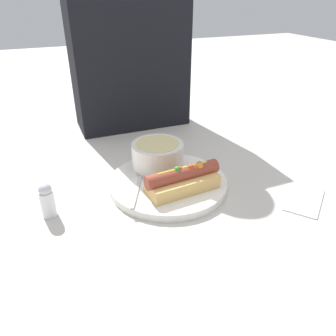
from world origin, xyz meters
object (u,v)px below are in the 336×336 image
(hot_dog, at_px, (183,180))
(spoon, at_px, (140,177))
(seated_diner, at_px, (128,34))
(soup_bowl, at_px, (156,155))
(salt_shaker, at_px, (47,200))

(hot_dog, bearing_deg, spoon, 126.03)
(hot_dog, xyz_separation_m, seated_diner, (0.03, 0.43, 0.22))
(soup_bowl, distance_m, spoon, 0.07)
(spoon, bearing_deg, salt_shaker, 126.98)
(soup_bowl, bearing_deg, seated_diner, 82.66)
(hot_dog, distance_m, soup_bowl, 0.11)
(spoon, distance_m, salt_shaker, 0.20)
(salt_shaker, bearing_deg, soup_bowl, 16.61)
(spoon, height_order, salt_shaker, salt_shaker)
(hot_dog, distance_m, seated_diner, 0.49)
(spoon, height_order, seated_diner, seated_diner)
(soup_bowl, distance_m, seated_diner, 0.39)
(hot_dog, height_order, soup_bowl, soup_bowl)
(spoon, xyz_separation_m, salt_shaker, (-0.19, -0.04, 0.01))
(soup_bowl, relative_size, salt_shaker, 1.66)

